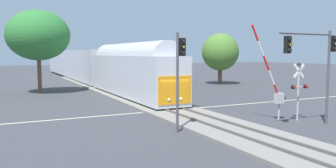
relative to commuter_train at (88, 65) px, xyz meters
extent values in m
plane|color=#3D3D42|center=(0.00, -27.61, -2.74)|extent=(220.00, 220.00, 0.00)
cube|color=beige|center=(0.00, -27.61, -2.74)|extent=(44.00, 0.20, 0.01)
cube|color=gray|center=(0.00, -27.61, -2.65)|extent=(4.40, 80.00, 0.18)
cube|color=#56514C|center=(-0.72, -27.61, -2.49)|extent=(0.10, 80.00, 0.14)
cube|color=#56514C|center=(0.71, -27.61, -2.49)|extent=(0.10, 80.00, 0.14)
cube|color=silver|center=(0.00, -19.12, -0.47)|extent=(3.00, 18.91, 3.90)
cube|color=orange|center=(0.00, -28.59, -1.06)|extent=(2.76, 0.08, 2.15)
cylinder|color=silver|center=(0.00, -19.12, 1.36)|extent=(2.76, 17.02, 2.76)
sphere|color=#F4F2CC|center=(-0.50, -28.60, -1.74)|extent=(0.24, 0.24, 0.24)
sphere|color=#F4F2CC|center=(0.50, -28.60, -1.74)|extent=(0.24, 0.24, 0.24)
cube|color=silver|center=(0.00, 1.38, -0.12)|extent=(3.00, 20.28, 4.60)
cube|color=black|center=(1.51, 1.38, 0.18)|extent=(0.04, 18.25, 0.90)
cube|color=gold|center=(1.52, 1.38, -1.27)|extent=(0.04, 18.66, 0.36)
cube|color=silver|center=(0.00, 22.56, -0.12)|extent=(3.00, 20.28, 4.60)
cube|color=black|center=(1.51, 22.56, 0.18)|extent=(0.04, 18.25, 0.90)
cube|color=gold|center=(1.52, 22.56, -1.27)|extent=(0.04, 18.66, 0.36)
cylinder|color=#B7B7BC|center=(4.99, -34.15, -2.19)|extent=(0.14, 0.14, 1.10)
cube|color=#B7B7BC|center=(4.99, -34.15, -1.29)|extent=(0.56, 0.40, 0.70)
sphere|color=black|center=(5.34, -34.15, -1.29)|extent=(0.36, 0.36, 0.36)
cylinder|color=red|center=(4.75, -34.15, -0.82)|extent=(0.59, 0.12, 1.00)
cylinder|color=white|center=(4.27, -34.15, 0.12)|extent=(0.59, 0.12, 1.00)
cylinder|color=red|center=(3.78, -34.15, 1.07)|extent=(0.59, 0.12, 1.00)
cylinder|color=white|center=(3.30, -34.15, 2.02)|extent=(0.59, 0.12, 1.00)
cylinder|color=red|center=(2.81, -34.15, 2.96)|extent=(0.59, 0.12, 1.00)
sphere|color=red|center=(2.57, -34.15, 3.44)|extent=(0.14, 0.14, 0.14)
cylinder|color=#B2B2B7|center=(5.91, -34.90, -0.93)|extent=(0.14, 0.14, 3.64)
cube|color=white|center=(5.91, -34.92, 0.54)|extent=(0.98, 0.05, 0.98)
cube|color=white|center=(5.91, -34.92, 0.54)|extent=(0.98, 0.05, 0.98)
cube|color=#B2B2B7|center=(5.91, -34.90, -0.49)|extent=(1.10, 0.08, 0.08)
cylinder|color=black|center=(5.36, -35.00, -0.49)|extent=(0.26, 0.18, 0.26)
cylinder|color=black|center=(6.46, -35.00, -0.49)|extent=(0.26, 0.18, 0.26)
sphere|color=red|center=(5.36, -35.10, -0.49)|extent=(0.20, 0.20, 0.20)
sphere|color=red|center=(6.46, -35.10, -0.49)|extent=(0.20, 0.20, 0.20)
cone|color=black|center=(5.91, -34.90, 1.01)|extent=(0.28, 0.28, 0.22)
cylinder|color=#4C4C51|center=(-2.83, -34.39, 0.05)|extent=(0.16, 0.16, 5.59)
cube|color=black|center=(-2.55, -34.39, 2.04)|extent=(0.34, 0.26, 1.00)
sphere|color=#262626|center=(-2.55, -34.54, 2.36)|extent=(0.20, 0.20, 0.20)
cylinder|color=black|center=(-2.55, -34.57, 2.36)|extent=(0.24, 0.10, 0.24)
sphere|color=yellow|center=(-2.55, -34.54, 2.04)|extent=(0.20, 0.20, 0.20)
cylinder|color=black|center=(-2.55, -34.57, 2.04)|extent=(0.24, 0.10, 0.24)
sphere|color=#262626|center=(-2.55, -34.54, 1.72)|extent=(0.20, 0.20, 0.20)
cylinder|color=black|center=(-2.55, -34.57, 1.72)|extent=(0.24, 0.10, 0.24)
cylinder|color=#4C4C51|center=(5.04, -18.98, -0.13)|extent=(0.16, 0.16, 5.23)
cube|color=gold|center=(5.32, -18.98, 1.69)|extent=(0.34, 0.26, 1.00)
sphere|color=#262626|center=(5.32, -19.13, 2.01)|extent=(0.20, 0.20, 0.20)
cylinder|color=gold|center=(5.32, -19.16, 2.01)|extent=(0.24, 0.10, 0.24)
sphere|color=yellow|center=(5.32, -19.13, 1.69)|extent=(0.20, 0.20, 0.20)
cylinder|color=gold|center=(5.32, -19.16, 1.69)|extent=(0.24, 0.10, 0.24)
sphere|color=#262626|center=(5.32, -19.13, 1.37)|extent=(0.20, 0.20, 0.20)
cylinder|color=gold|center=(5.32, -19.16, 1.37)|extent=(0.24, 0.10, 0.24)
cylinder|color=#4C4C51|center=(6.70, -36.50, 0.17)|extent=(0.16, 0.16, 5.84)
cube|color=black|center=(6.98, -36.50, 2.29)|extent=(0.34, 0.26, 1.00)
sphere|color=#262626|center=(6.98, -36.65, 2.61)|extent=(0.20, 0.20, 0.20)
cylinder|color=black|center=(6.98, -36.68, 2.61)|extent=(0.24, 0.10, 0.24)
sphere|color=yellow|center=(6.98, -36.65, 2.29)|extent=(0.20, 0.20, 0.20)
cylinder|color=black|center=(6.98, -36.68, 2.29)|extent=(0.24, 0.10, 0.24)
sphere|color=#262626|center=(6.98, -36.65, 1.97)|extent=(0.20, 0.20, 0.20)
cylinder|color=black|center=(6.98, -36.68, 1.97)|extent=(0.24, 0.10, 0.24)
cylinder|color=#4C4C51|center=(4.63, -36.50, 2.84)|extent=(4.13, 0.12, 0.12)
cube|color=black|center=(3.18, -36.50, 2.19)|extent=(0.34, 0.26, 1.00)
sphere|color=#262626|center=(3.18, -36.65, 2.51)|extent=(0.20, 0.20, 0.20)
cylinder|color=black|center=(3.18, -36.68, 2.51)|extent=(0.24, 0.10, 0.24)
sphere|color=yellow|center=(3.18, -36.65, 2.19)|extent=(0.20, 0.20, 0.20)
cylinder|color=black|center=(3.18, -36.68, 2.19)|extent=(0.24, 0.10, 0.24)
sphere|color=#262626|center=(3.18, -36.65, 1.87)|extent=(0.20, 0.20, 0.20)
cylinder|color=black|center=(3.18, -36.68, 1.87)|extent=(0.24, 0.10, 0.24)
cylinder|color=brown|center=(-7.88, -11.08, -0.57)|extent=(0.44, 0.44, 4.35)
ellipsoid|color=#2D7533|center=(-7.88, -11.08, 3.68)|extent=(6.84, 6.84, 5.54)
cylinder|color=brown|center=(16.58, -10.75, -1.43)|extent=(0.58, 0.58, 2.64)
ellipsoid|color=#4C7A2D|center=(16.58, -10.75, 1.89)|extent=(5.27, 5.27, 5.32)
camera|label=1|loc=(-11.55, -50.88, 1.71)|focal=35.99mm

